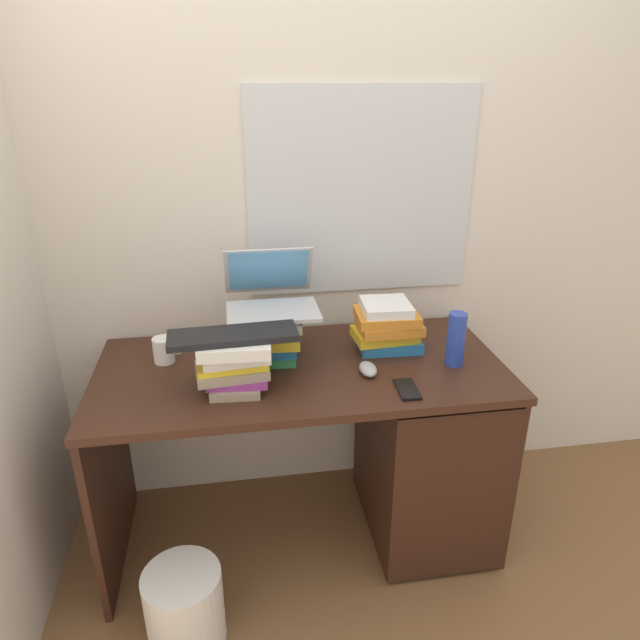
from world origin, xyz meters
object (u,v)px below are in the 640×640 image
(computer_mouse, at_px, (368,369))
(laptop, at_px, (271,294))
(book_stack_tall, at_px, (273,337))
(book_stack_keyboard_riser, at_px, (234,363))
(wastebasket, at_px, (185,607))
(book_stack_side, at_px, (387,326))
(desk, at_px, (399,441))
(keyboard, at_px, (233,336))
(cell_phone, at_px, (407,389))
(mug, at_px, (164,350))
(water_bottle, at_px, (456,339))

(computer_mouse, bearing_deg, laptop, 145.79)
(book_stack_tall, height_order, book_stack_keyboard_riser, book_stack_tall)
(laptop, xyz_separation_m, wastebasket, (-0.36, -0.54, -0.88))
(book_stack_keyboard_riser, distance_m, book_stack_side, 0.62)
(book_stack_keyboard_riser, bearing_deg, wastebasket, -125.69)
(book_stack_tall, bearing_deg, book_stack_keyboard_riser, -128.15)
(desk, relative_size, computer_mouse, 14.21)
(wastebasket, bearing_deg, book_stack_tall, 53.35)
(desk, height_order, book_stack_tall, book_stack_tall)
(wastebasket, bearing_deg, desk, 25.49)
(wastebasket, bearing_deg, book_stack_keyboard_riser, 54.31)
(desk, height_order, book_stack_keyboard_riser, book_stack_keyboard_riser)
(keyboard, height_order, wastebasket, keyboard)
(desk, relative_size, cell_phone, 10.86)
(mug, bearing_deg, computer_mouse, -16.35)
(book_stack_side, xyz_separation_m, mug, (-0.83, 0.03, -0.05))
(book_stack_side, height_order, laptop, laptop)
(book_stack_side, bearing_deg, book_stack_tall, -176.40)
(keyboard, xyz_separation_m, computer_mouse, (0.46, 0.03, -0.18))
(book_stack_side, relative_size, mug, 2.28)
(computer_mouse, relative_size, cell_phone, 0.76)
(book_stack_tall, bearing_deg, keyboard, -128.71)
(desk, distance_m, mug, 0.97)
(mug, height_order, wastebasket, mug)
(keyboard, bearing_deg, wastebasket, -128.29)
(computer_mouse, distance_m, cell_phone, 0.17)
(book_stack_side, bearing_deg, desk, -71.39)
(laptop, height_order, water_bottle, laptop)
(book_stack_keyboard_riser, xyz_separation_m, water_bottle, (0.79, 0.05, 0.00))
(water_bottle, bearing_deg, wastebasket, -160.89)
(book_stack_tall, height_order, computer_mouse, book_stack_tall)
(book_stack_keyboard_riser, distance_m, cell_phone, 0.58)
(book_stack_keyboard_riser, distance_m, water_bottle, 0.79)
(laptop, distance_m, mug, 0.44)
(book_stack_side, relative_size, water_bottle, 1.30)
(mug, bearing_deg, book_stack_side, -2.13)
(keyboard, bearing_deg, mug, 134.02)
(book_stack_side, height_order, computer_mouse, book_stack_side)
(desk, distance_m, laptop, 0.77)
(laptop, bearing_deg, keyboard, -120.93)
(book_stack_side, bearing_deg, cell_phone, -92.52)
(book_stack_tall, relative_size, cell_phone, 1.61)
(water_bottle, xyz_separation_m, cell_phone, (-0.23, -0.16, -0.10))
(book_stack_tall, xyz_separation_m, cell_phone, (0.42, -0.29, -0.09))
(computer_mouse, distance_m, water_bottle, 0.34)
(book_stack_side, distance_m, keyboard, 0.62)
(water_bottle, distance_m, cell_phone, 0.29)
(water_bottle, relative_size, wastebasket, 0.72)
(book_stack_tall, distance_m, mug, 0.40)
(computer_mouse, bearing_deg, book_stack_side, 57.15)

